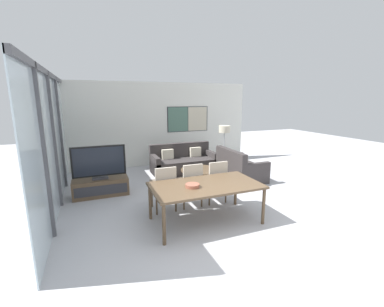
{
  "coord_description": "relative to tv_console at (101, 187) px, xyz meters",
  "views": [
    {
      "loc": [
        -2.13,
        -3.17,
        2.27
      ],
      "look_at": [
        0.15,
        2.52,
        0.95
      ],
      "focal_mm": 24.0,
      "sensor_mm": 36.0,
      "label": 1
    }
  ],
  "objects": [
    {
      "name": "ground_plane",
      "position": [
        1.99,
        -2.99,
        -0.21
      ],
      "size": [
        24.0,
        24.0,
        0.0
      ],
      "primitive_type": "plane",
      "color": "#B2B2B7"
    },
    {
      "name": "wall_back",
      "position": [
        2.04,
        2.42,
        1.2
      ],
      "size": [
        6.71,
        0.09,
        2.8
      ],
      "color": "silver",
      "rests_on": "ground_plane"
    },
    {
      "name": "window_wall_left",
      "position": [
        -0.86,
        -0.29,
        1.32
      ],
      "size": [
        0.07,
        5.41,
        2.8
      ],
      "color": "silver",
      "rests_on": "ground_plane"
    },
    {
      "name": "area_rug",
      "position": [
        2.52,
        -0.06,
        -0.2
      ],
      "size": [
        2.41,
        1.62,
        0.01
      ],
      "color": "#706051",
      "rests_on": "ground_plane"
    },
    {
      "name": "tv_console",
      "position": [
        0.0,
        0.0,
        0.0
      ],
      "size": [
        1.26,
        0.46,
        0.41
      ],
      "color": "brown",
      "rests_on": "ground_plane"
    },
    {
      "name": "television",
      "position": [
        0.0,
        0.0,
        0.6
      ],
      "size": [
        1.2,
        0.2,
        0.79
      ],
      "color": "#2D2D33",
      "rests_on": "tv_console"
    },
    {
      "name": "sofa_main",
      "position": [
        2.52,
        1.25,
        0.07
      ],
      "size": [
        1.98,
        0.9,
        0.86
      ],
      "color": "#383333",
      "rests_on": "ground_plane"
    },
    {
      "name": "sofa_side",
      "position": [
        3.76,
        -0.05,
        0.07
      ],
      "size": [
        0.9,
        1.47,
        0.86
      ],
      "rotation": [
        0.0,
        0.0,
        1.57
      ],
      "color": "#383333",
      "rests_on": "ground_plane"
    },
    {
      "name": "coffee_table",
      "position": [
        2.52,
        -0.06,
        0.1
      ],
      "size": [
        1.0,
        1.0,
        0.41
      ],
      "color": "brown",
      "rests_on": "ground_plane"
    },
    {
      "name": "dining_table",
      "position": [
        1.76,
        -2.11,
        0.46
      ],
      "size": [
        2.0,
        1.09,
        0.73
      ],
      "color": "brown",
      "rests_on": "ground_plane"
    },
    {
      "name": "dining_chair_left",
      "position": [
        1.17,
        -1.38,
        0.32
      ],
      "size": [
        0.46,
        0.46,
        0.95
      ],
      "color": "#B2A899",
      "rests_on": "ground_plane"
    },
    {
      "name": "dining_chair_centre",
      "position": [
        1.76,
        -1.36,
        0.32
      ],
      "size": [
        0.46,
        0.46,
        0.95
      ],
      "color": "#B2A899",
      "rests_on": "ground_plane"
    },
    {
      "name": "dining_chair_right",
      "position": [
        2.34,
        -1.36,
        0.32
      ],
      "size": [
        0.46,
        0.46,
        0.95
      ],
      "color": "#B2A899",
      "rests_on": "ground_plane"
    },
    {
      "name": "fruit_bowl",
      "position": [
        1.47,
        -2.15,
        0.56
      ],
      "size": [
        0.25,
        0.25,
        0.06
      ],
      "color": "#995642",
      "rests_on": "dining_table"
    },
    {
      "name": "floor_lamp",
      "position": [
        3.91,
        1.13,
        0.99
      ],
      "size": [
        0.37,
        0.37,
        1.41
      ],
      "color": "#2D2D33",
      "rests_on": "ground_plane"
    }
  ]
}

